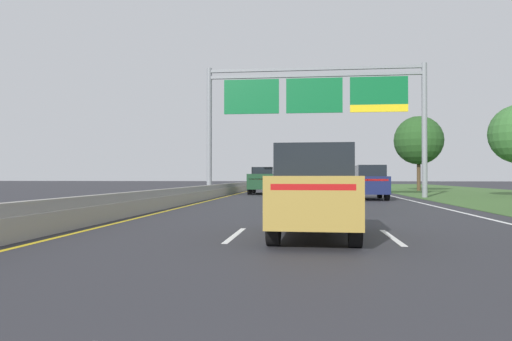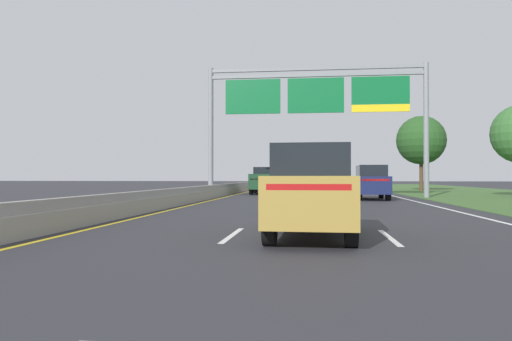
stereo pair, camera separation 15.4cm
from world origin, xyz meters
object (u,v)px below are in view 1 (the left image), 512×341
object	(u,v)px
pickup_truck_darkgreen	(262,181)
car_white_centre_lane_sedan	(312,191)
car_gold_centre_lane_suv	(315,190)
overhead_sign_gantry	(314,103)
roadside_tree_far	(419,140)
car_navy_right_lane_suv	(370,182)

from	to	relation	value
pickup_truck_darkgreen	car_white_centre_lane_sedan	size ratio (longest dim) A/B	1.23
pickup_truck_darkgreen	car_gold_centre_lane_suv	size ratio (longest dim) A/B	1.15
overhead_sign_gantry	roadside_tree_far	xyz separation A→B (m)	(10.45, 15.81, -1.49)
overhead_sign_gantry	roadside_tree_far	distance (m)	19.01
overhead_sign_gantry	car_white_centre_lane_sedan	xyz separation A→B (m)	(-0.25, -13.58, -5.67)
overhead_sign_gantry	car_white_centre_lane_sedan	size ratio (longest dim) A/B	3.39
overhead_sign_gantry	car_white_centre_lane_sedan	world-z (taller)	overhead_sign_gantry
pickup_truck_darkgreen	overhead_sign_gantry	bearing A→B (deg)	-146.87
pickup_truck_darkgreen	car_navy_right_lane_suv	distance (m)	11.60
pickup_truck_darkgreen	car_gold_centre_lane_suv	bearing A→B (deg)	-173.33
car_gold_centre_lane_suv	car_white_centre_lane_sedan	distance (m)	8.11
roadside_tree_far	car_navy_right_lane_suv	bearing A→B (deg)	-110.90
overhead_sign_gantry	pickup_truck_darkgreen	bearing A→B (deg)	124.57
overhead_sign_gantry	car_gold_centre_lane_suv	xyz separation A→B (m)	(-0.23, -21.69, -5.39)
pickup_truck_darkgreen	car_gold_centre_lane_suv	distance (m)	28.05
pickup_truck_darkgreen	roadside_tree_far	xyz separation A→B (m)	(14.64, 9.73, 3.93)
car_white_centre_lane_sedan	car_navy_right_lane_suv	size ratio (longest dim) A/B	0.94
car_white_centre_lane_sedan	roadside_tree_far	xyz separation A→B (m)	(10.70, 29.39, 4.19)
car_navy_right_lane_suv	roadside_tree_far	distance (m)	20.22
overhead_sign_gantry	car_navy_right_lane_suv	distance (m)	6.92
overhead_sign_gantry	car_white_centre_lane_sedan	bearing A→B (deg)	-91.05
car_navy_right_lane_suv	car_white_centre_lane_sedan	bearing A→B (deg)	162.23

